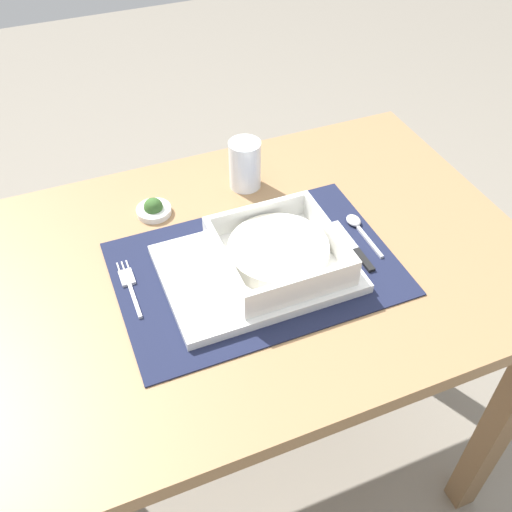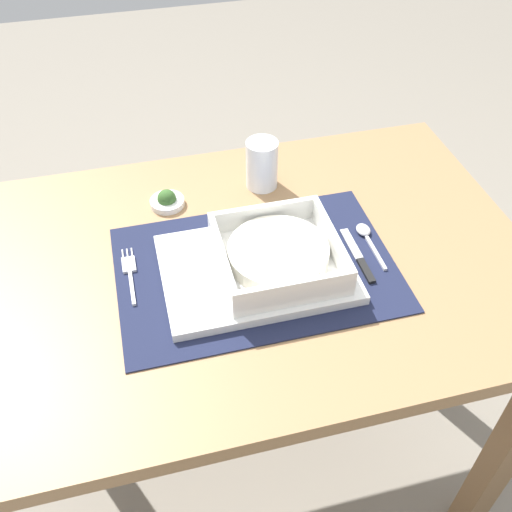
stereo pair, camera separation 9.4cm
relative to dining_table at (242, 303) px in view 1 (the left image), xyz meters
The scene contains 10 objects.
ground_plane 0.60m from the dining_table, ahead, with size 6.00×6.00×0.00m, color gray.
dining_table is the anchor object (origin of this frame).
placemat 0.11m from the dining_table, 58.71° to the right, with size 0.46×0.31×0.00m, color #191E38.
serving_plate 0.12m from the dining_table, 69.06° to the right, with size 0.31×0.22×0.02m, color white.
porridge_bowl 0.16m from the dining_table, 40.61° to the right, with size 0.19×0.19×0.05m.
fork 0.22m from the dining_table, behind, with size 0.02×0.13×0.00m.
spoon 0.25m from the dining_table, ahead, with size 0.02×0.11×0.01m.
butter_knife 0.23m from the dining_table, 14.91° to the right, with size 0.01×0.13×0.01m.
drinking_glass 0.26m from the dining_table, 66.81° to the left, with size 0.06×0.06×0.10m.
condiment_saucer 0.24m from the dining_table, 120.08° to the left, with size 0.06×0.06×0.03m.
Camera 1 is at (-0.24, -0.65, 1.39)m, focal length 40.73 mm.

